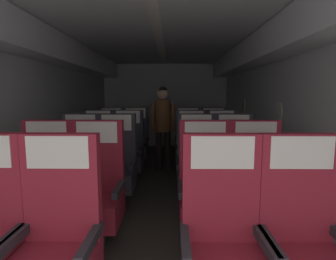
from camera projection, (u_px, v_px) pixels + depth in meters
ground at (158, 194)px, 3.82m from camera, size 3.58×7.65×0.02m
fuselage_shell at (159, 77)px, 3.87m from camera, size 3.46×7.30×2.29m
seat_a_left_aisle at (56, 248)px, 1.60m from camera, size 0.51×0.48×1.16m
seat_a_right_aisle at (303, 248)px, 1.59m from camera, size 0.51×0.48×1.16m
seat_a_right_window at (223, 248)px, 1.59m from camera, size 0.51×0.48×1.16m
seat_b_left_window at (45, 193)px, 2.49m from camera, size 0.51×0.48×1.16m
seat_b_left_aisle at (96, 194)px, 2.48m from camera, size 0.51×0.48×1.16m
seat_b_right_aisle at (256, 194)px, 2.47m from camera, size 0.51×0.48×1.16m
seat_b_right_window at (205, 194)px, 2.47m from camera, size 0.51×0.48×1.16m
seat_c_left_window at (80, 167)px, 3.39m from camera, size 0.51×0.48×1.16m
seat_c_left_aisle at (116, 168)px, 3.36m from camera, size 0.51×0.48×1.16m
seat_c_right_aisle at (234, 168)px, 3.36m from camera, size 0.51×0.48×1.16m
seat_c_right_window at (196, 168)px, 3.37m from camera, size 0.51×0.48×1.16m
seat_d_left_window at (98, 153)px, 4.25m from camera, size 0.51×0.48×1.16m
seat_d_left_aisle at (128, 153)px, 4.25m from camera, size 0.51×0.48×1.16m
seat_d_right_aisle at (222, 153)px, 4.23m from camera, size 0.51×0.48×1.16m
seat_d_right_window at (191, 153)px, 4.22m from camera, size 0.51×0.48×1.16m
seat_e_left_window at (111, 143)px, 5.14m from camera, size 0.51×0.48×1.16m
seat_e_left_aisle at (135, 143)px, 5.11m from camera, size 0.51×0.48×1.16m
seat_e_right_aisle at (213, 143)px, 5.10m from camera, size 0.51×0.48×1.16m
seat_e_right_window at (188, 143)px, 5.12m from camera, size 0.51×0.48×1.16m
flight_attendant at (163, 120)px, 4.88m from camera, size 0.43×0.28×1.55m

